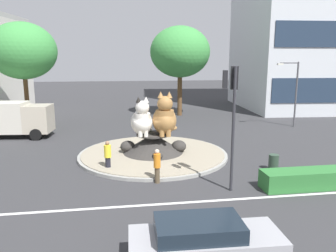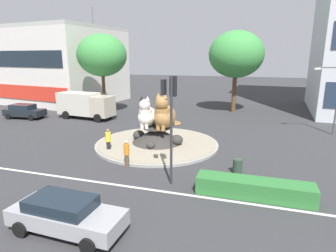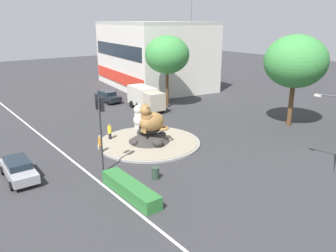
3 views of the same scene
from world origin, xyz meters
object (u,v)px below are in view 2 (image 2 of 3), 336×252
Objects in this scene: cat_statue_white at (147,115)px; traffic_light_mast at (171,107)px; hatchback_near_shophouse at (24,111)px; litter_bin at (237,166)px; shophouse_block at (49,65)px; sedan_on_far_lane at (66,214)px; pedestrian_yellow_shirt at (108,140)px; broadleaf_tree_behind_island at (236,55)px; cat_statue_tabby at (165,115)px; streetlight_arm at (335,95)px; second_tree_near_tower at (102,55)px; pedestrian_orange_shirt at (127,153)px; delivery_box_truck at (85,104)px.

cat_statue_white is 0.43× the size of traffic_light_mast.
litter_bin is at bearing -24.05° from hatchback_near_shophouse.
shophouse_block reaches higher than sedan_on_far_lane.
litter_bin is at bearing 53.55° from pedestrian_yellow_shirt.
pedestrian_yellow_shirt is at bearing -112.47° from broadleaf_tree_behind_island.
traffic_light_mast is at bearing 25.77° from cat_statue_tabby.
shophouse_block is 39.01m from streetlight_arm.
litter_bin is (16.65, -13.83, -6.47)m from second_tree_near_tower.
pedestrian_orange_shirt is at bearing 29.69° from streetlight_arm.
hatchback_near_shophouse is (-22.25, -10.66, -6.20)m from broadleaf_tree_behind_island.
cat_statue_tabby reaches higher than pedestrian_yellow_shirt.
sedan_on_far_lane is at bearing 2.96° from cat_statue_tabby.
cat_statue_tabby reaches higher than hatchback_near_shophouse.
traffic_light_mast is 1.30× the size of hatchback_near_shophouse.
sedan_on_far_lane is (-2.71, -5.52, -3.50)m from traffic_light_mast.
shophouse_block is 32.73m from pedestrian_orange_shirt.
hatchback_near_shophouse is (-31.37, -2.52, -2.75)m from streetlight_arm.
pedestrian_yellow_shirt is (-2.52, 2.25, -0.03)m from pedestrian_orange_shirt.
sedan_on_far_lane is at bearing -10.01° from pedestrian_yellow_shirt.
second_tree_near_tower is 10.79m from hatchback_near_shophouse.
shophouse_block is (-23.13, 17.61, 3.09)m from cat_statue_white.
cat_statue_white is at bearing -108.95° from broadleaf_tree_behind_island.
cat_statue_white is 1.41× the size of pedestrian_orange_shirt.
broadleaf_tree_behind_island is 1.05× the size of second_tree_near_tower.
hatchback_near_shophouse is at bearing -154.41° from broadleaf_tree_behind_island.
litter_bin is (-7.36, -11.34, -3.14)m from streetlight_arm.
second_tree_near_tower is at bearing -17.35° from streetlight_arm.
streetlight_arm is at bearing 56.77° from sedan_on_far_lane.
traffic_light_mast reaches higher than cat_statue_white.
cat_statue_white is at bearing -29.21° from delivery_box_truck.
pedestrian_orange_shirt reaches higher than hatchback_near_shophouse.
broadleaf_tree_behind_island reaches higher than traffic_light_mast.
traffic_light_mast is (2.27, -6.03, 1.76)m from cat_statue_tabby.
second_tree_near_tower reaches higher than traffic_light_mast.
hatchback_near_shophouse is (-20.55, 11.24, -3.43)m from traffic_light_mast.
pedestrian_orange_shirt is 0.39× the size of hatchback_near_shophouse.
pedestrian_yellow_shirt is (-5.83, 3.67, -3.36)m from traffic_light_mast.
cat_statue_tabby reaches higher than delivery_box_truck.
broadleaf_tree_behind_island is (1.70, 21.89, 2.76)m from traffic_light_mast.
broadleaf_tree_behind_island is 5.55× the size of pedestrian_orange_shirt.
pedestrian_orange_shirt is at bearing -103.77° from broadleaf_tree_behind_island.
cat_statue_white is at bearing -20.86° from hatchback_near_shophouse.
streetlight_arm reaches higher than cat_statue_tabby.
hatchback_near_shophouse is at bearing 159.82° from litter_bin.
second_tree_near_tower is 1.41× the size of delivery_box_truck.
streetlight_arm is (24.01, -2.50, -3.34)m from second_tree_near_tower.
broadleaf_tree_behind_island is at bearing 20.77° from second_tree_near_tower.
streetlight_arm is 1.33× the size of hatchback_near_shophouse.
second_tree_near_tower is 5.29× the size of pedestrian_orange_shirt.
streetlight_arm is 6.68× the size of litter_bin.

